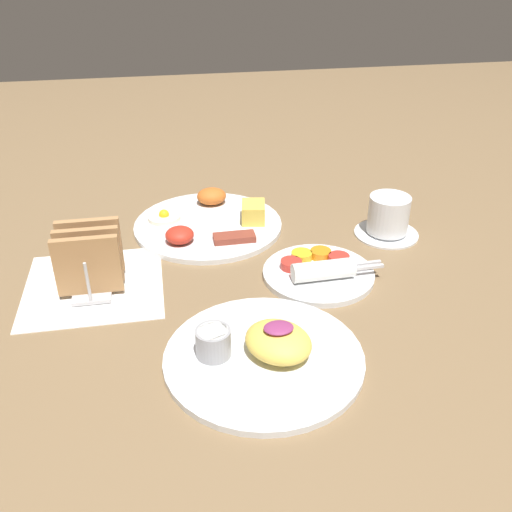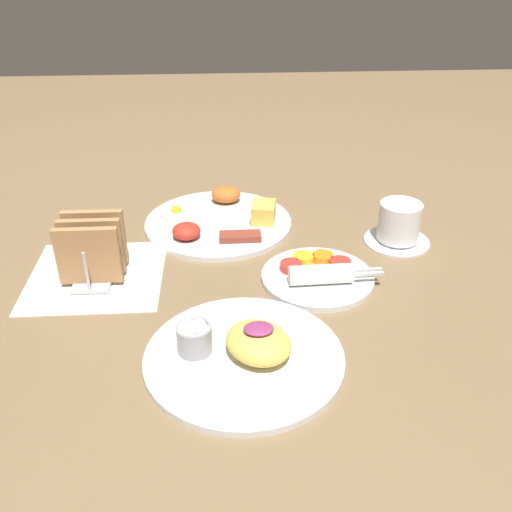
{
  "view_description": "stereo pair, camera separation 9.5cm",
  "coord_description": "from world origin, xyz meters",
  "px_view_note": "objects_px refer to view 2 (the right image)",
  "views": [
    {
      "loc": [
        -0.12,
        -0.78,
        0.51
      ],
      "look_at": [
        0.03,
        0.03,
        0.03
      ],
      "focal_mm": 40.0,
      "sensor_mm": 36.0,
      "label": 1
    },
    {
      "loc": [
        -0.02,
        -0.79,
        0.51
      ],
      "look_at": [
        0.03,
        0.03,
        0.03
      ],
      "focal_mm": 40.0,
      "sensor_mm": 36.0,
      "label": 2
    }
  ],
  "objects_px": {
    "plate_condiments": "(318,275)",
    "coffee_cup": "(399,225)",
    "plate_breakfast": "(220,220)",
    "toast_rack": "(92,249)",
    "plate_foreground": "(241,352)"
  },
  "relations": [
    {
      "from": "plate_condiments",
      "to": "coffee_cup",
      "type": "height_order",
      "value": "coffee_cup"
    },
    {
      "from": "plate_breakfast",
      "to": "plate_condiments",
      "type": "height_order",
      "value": "plate_breakfast"
    },
    {
      "from": "plate_condiments",
      "to": "toast_rack",
      "type": "relative_size",
      "value": 1.68
    },
    {
      "from": "plate_foreground",
      "to": "plate_condiments",
      "type": "bearing_deg",
      "value": 54.96
    },
    {
      "from": "coffee_cup",
      "to": "plate_breakfast",
      "type": "bearing_deg",
      "value": 164.52
    },
    {
      "from": "plate_foreground",
      "to": "toast_rack",
      "type": "bearing_deg",
      "value": 135.87
    },
    {
      "from": "toast_rack",
      "to": "coffee_cup",
      "type": "bearing_deg",
      "value": 8.99
    },
    {
      "from": "plate_foreground",
      "to": "toast_rack",
      "type": "height_order",
      "value": "toast_rack"
    },
    {
      "from": "plate_breakfast",
      "to": "coffee_cup",
      "type": "relative_size",
      "value": 2.37
    },
    {
      "from": "plate_breakfast",
      "to": "toast_rack",
      "type": "relative_size",
      "value": 2.45
    },
    {
      "from": "plate_condiments",
      "to": "toast_rack",
      "type": "distance_m",
      "value": 0.37
    },
    {
      "from": "plate_condiments",
      "to": "plate_foreground",
      "type": "xyz_separation_m",
      "value": [
        -0.13,
        -0.19,
        0.0
      ]
    },
    {
      "from": "plate_foreground",
      "to": "coffee_cup",
      "type": "relative_size",
      "value": 2.26
    },
    {
      "from": "plate_foreground",
      "to": "coffee_cup",
      "type": "distance_m",
      "value": 0.43
    },
    {
      "from": "plate_breakfast",
      "to": "coffee_cup",
      "type": "xyz_separation_m",
      "value": [
        0.33,
        -0.09,
        0.03
      ]
    }
  ]
}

